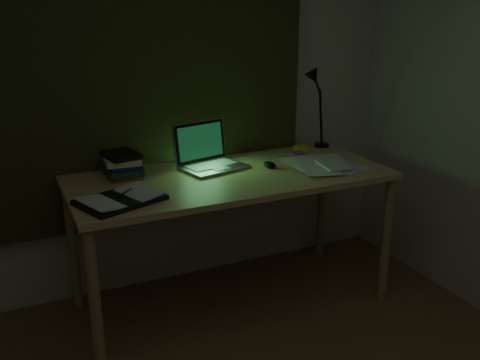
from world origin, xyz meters
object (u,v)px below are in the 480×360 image
object	(u,v)px
loose_papers	(325,166)
book_stack	(123,164)
open_textbook	(120,199)
desk	(231,241)
laptop	(214,147)
desk_lamp	(323,108)

from	to	relation	value
loose_papers	book_stack	bearing A→B (deg)	163.33
open_textbook	book_stack	distance (m)	0.42
desk	loose_papers	distance (m)	0.70
laptop	book_stack	size ratio (longest dim) A/B	1.83
desk	desk_lamp	size ratio (longest dim) A/B	3.41
open_textbook	book_stack	size ratio (longest dim) A/B	1.75
open_textbook	desk	bearing A→B (deg)	-5.75
loose_papers	laptop	bearing A→B (deg)	156.98
open_textbook	book_stack	xyz separation A→B (m)	(0.11, 0.40, 0.06)
desk	open_textbook	size ratio (longest dim) A/B	4.70
open_textbook	loose_papers	xyz separation A→B (m)	(1.21, 0.07, -0.01)
open_textbook	desk_lamp	size ratio (longest dim) A/B	0.73
open_textbook	desk_lamp	bearing A→B (deg)	-2.07
book_stack	loose_papers	xyz separation A→B (m)	(1.10, -0.33, -0.06)
loose_papers	desk_lamp	bearing A→B (deg)	59.01
desk	laptop	xyz separation A→B (m)	(-0.04, 0.15, 0.54)
desk_lamp	desk	bearing A→B (deg)	-170.38
desk	book_stack	bearing A→B (deg)	157.90
loose_papers	desk_lamp	size ratio (longest dim) A/B	0.67
desk	loose_papers	world-z (taller)	loose_papers
laptop	book_stack	xyz separation A→B (m)	(-0.51, 0.08, -0.06)
book_stack	laptop	bearing A→B (deg)	-8.65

